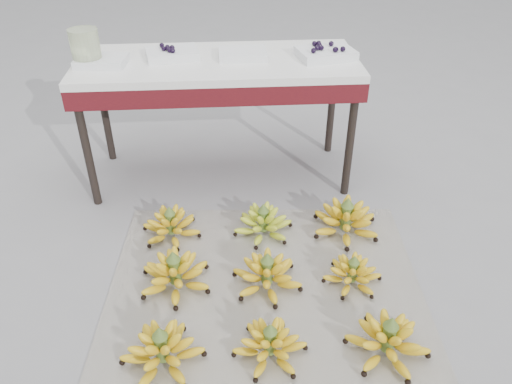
{
  "coord_description": "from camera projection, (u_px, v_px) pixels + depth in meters",
  "views": [
    {
      "loc": [
        -0.05,
        -1.37,
        1.45
      ],
      "look_at": [
        0.07,
        0.35,
        0.28
      ],
      "focal_mm": 35.0,
      "sensor_mm": 36.0,
      "label": 1
    }
  ],
  "objects": [
    {
      "name": "ground",
      "position": [
        243.0,
        302.0,
        1.94
      ],
      "size": [
        60.0,
        60.0,
        0.0
      ],
      "primitive_type": "plane",
      "color": "gray",
      "rests_on": "ground"
    },
    {
      "name": "newspaper_mat",
      "position": [
        265.0,
        287.0,
        2.01
      ],
      "size": [
        1.31,
        1.13,
        0.01
      ],
      "primitive_type": "cube",
      "rotation": [
        0.0,
        0.0,
        -0.06
      ],
      "color": "beige",
      "rests_on": "ground"
    },
    {
      "name": "bunch_front_left",
      "position": [
        162.0,
        351.0,
        1.68
      ],
      "size": [
        0.33,
        0.33,
        0.17
      ],
      "rotation": [
        0.0,
        0.0,
        -0.18
      ],
      "color": "yellow",
      "rests_on": "newspaper_mat"
    },
    {
      "name": "bunch_front_center",
      "position": [
        270.0,
        344.0,
        1.7
      ],
      "size": [
        0.33,
        0.33,
        0.16
      ],
      "rotation": [
        0.0,
        0.0,
        -0.37
      ],
      "color": "yellow",
      "rests_on": "newspaper_mat"
    },
    {
      "name": "bunch_front_right",
      "position": [
        388.0,
        341.0,
        1.71
      ],
      "size": [
        0.37,
        0.37,
        0.17
      ],
      "rotation": [
        0.0,
        0.0,
        0.38
      ],
      "color": "yellow",
      "rests_on": "newspaper_mat"
    },
    {
      "name": "bunch_mid_left",
      "position": [
        175.0,
        274.0,
        1.98
      ],
      "size": [
        0.36,
        0.36,
        0.18
      ],
      "rotation": [
        0.0,
        0.0,
        0.28
      ],
      "color": "yellow",
      "rests_on": "newspaper_mat"
    },
    {
      "name": "bunch_mid_center",
      "position": [
        267.0,
        275.0,
        1.98
      ],
      "size": [
        0.32,
        0.32,
        0.17
      ],
      "rotation": [
        0.0,
        0.0,
        0.17
      ],
      "color": "yellow",
      "rests_on": "newspaper_mat"
    },
    {
      "name": "bunch_mid_right",
      "position": [
        352.0,
        274.0,
        2.0
      ],
      "size": [
        0.26,
        0.26,
        0.14
      ],
      "rotation": [
        0.0,
        0.0,
        -0.13
      ],
      "color": "yellow",
      "rests_on": "newspaper_mat"
    },
    {
      "name": "bunch_back_left",
      "position": [
        171.0,
        226.0,
        2.25
      ],
      "size": [
        0.34,
        0.34,
        0.16
      ],
      "rotation": [
        0.0,
        0.0,
        -0.35
      ],
      "color": "yellow",
      "rests_on": "newspaper_mat"
    },
    {
      "name": "bunch_back_center",
      "position": [
        263.0,
        223.0,
        2.26
      ],
      "size": [
        0.28,
        0.28,
        0.16
      ],
      "rotation": [
        0.0,
        0.0,
        -0.04
      ],
      "color": "#86A929",
      "rests_on": "newspaper_mat"
    },
    {
      "name": "bunch_back_right",
      "position": [
        346.0,
        220.0,
        2.27
      ],
      "size": [
        0.34,
        0.34,
        0.19
      ],
      "rotation": [
        0.0,
        0.0,
        0.09
      ],
      "color": "yellow",
      "rests_on": "newspaper_mat"
    },
    {
      "name": "vendor_table",
      "position": [
        218.0,
        74.0,
        2.4
      ],
      "size": [
        1.34,
        0.54,
        0.64
      ],
      "color": "black",
      "rests_on": "ground"
    },
    {
      "name": "tray_far_left",
      "position": [
        102.0,
        61.0,
        2.29
      ],
      "size": [
        0.24,
        0.18,
        0.04
      ],
      "color": "silver",
      "rests_on": "vendor_table"
    },
    {
      "name": "tray_left",
      "position": [
        172.0,
        53.0,
        2.37
      ],
      "size": [
        0.27,
        0.22,
        0.06
      ],
      "color": "silver",
      "rests_on": "vendor_table"
    },
    {
      "name": "tray_right",
      "position": [
        243.0,
        54.0,
        2.37
      ],
      "size": [
        0.23,
        0.17,
        0.04
      ],
      "color": "silver",
      "rests_on": "vendor_table"
    },
    {
      "name": "tray_far_right",
      "position": [
        326.0,
        53.0,
        2.37
      ],
      "size": [
        0.29,
        0.24,
        0.07
      ],
      "color": "silver",
      "rests_on": "vendor_table"
    },
    {
      "name": "glass_jar",
      "position": [
        85.0,
        48.0,
        2.25
      ],
      "size": [
        0.17,
        0.17,
        0.17
      ],
      "primitive_type": "cylinder",
      "rotation": [
        0.0,
        0.0,
        -0.36
      ],
      "color": "beige",
      "rests_on": "vendor_table"
    }
  ]
}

